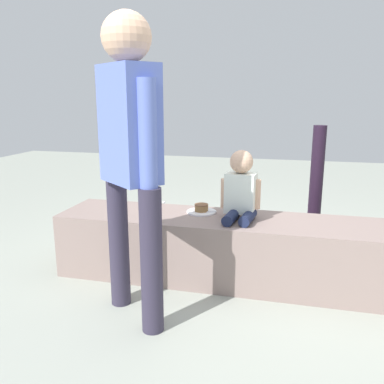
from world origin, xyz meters
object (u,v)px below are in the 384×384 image
(child_seated, at_px, (241,189))
(cake_box_white, at_px, (130,228))
(adult_standing, at_px, (130,144))
(water_bottle_near_gift, at_px, (164,211))
(party_cup_red, at_px, (274,228))
(cake_plate, at_px, (201,210))
(handbag_black_leather, at_px, (221,229))
(gift_bag, at_px, (248,210))

(child_seated, bearing_deg, cake_box_white, 147.91)
(adult_standing, bearing_deg, water_bottle_near_gift, 103.02)
(water_bottle_near_gift, bearing_deg, cake_box_white, -106.23)
(child_seated, xyz_separation_m, cake_box_white, (-1.15, 0.72, -0.62))
(adult_standing, height_order, party_cup_red, adult_standing)
(adult_standing, relative_size, cake_plate, 7.75)
(party_cup_red, bearing_deg, adult_standing, -113.16)
(adult_standing, bearing_deg, party_cup_red, 66.84)
(party_cup_red, relative_size, handbag_black_leather, 0.34)
(adult_standing, distance_m, party_cup_red, 2.14)
(adult_standing, bearing_deg, gift_bag, 76.38)
(party_cup_red, height_order, handbag_black_leather, handbag_black_leather)
(child_seated, bearing_deg, cake_plate, 165.08)
(child_seated, height_order, adult_standing, adult_standing)
(adult_standing, relative_size, party_cup_red, 15.90)
(adult_standing, bearing_deg, child_seated, 50.21)
(child_seated, height_order, cake_plate, child_seated)
(adult_standing, height_order, water_bottle_near_gift, adult_standing)
(cake_plate, relative_size, party_cup_red, 2.05)
(party_cup_red, xyz_separation_m, handbag_black_leather, (-0.47, -0.27, 0.05))
(cake_plate, distance_m, party_cup_red, 1.21)
(handbag_black_leather, bearing_deg, child_seated, -71.77)
(gift_bag, bearing_deg, cake_plate, -100.61)
(cake_plate, bearing_deg, gift_bag, 79.39)
(cake_plate, height_order, cake_box_white, cake_plate)
(child_seated, distance_m, water_bottle_near_gift, 1.73)
(cake_plate, distance_m, water_bottle_near_gift, 1.45)
(gift_bag, height_order, cake_box_white, gift_bag)
(adult_standing, relative_size, water_bottle_near_gift, 8.77)
(handbag_black_leather, bearing_deg, adult_standing, -100.57)
(handbag_black_leather, bearing_deg, party_cup_red, 30.31)
(water_bottle_near_gift, relative_size, party_cup_red, 1.81)
(gift_bag, xyz_separation_m, handbag_black_leather, (-0.20, -0.48, -0.06))
(adult_standing, bearing_deg, cake_plate, 71.53)
(cake_box_white, distance_m, handbag_black_leather, 0.89)
(gift_bag, relative_size, handbag_black_leather, 1.09)
(cake_box_white, bearing_deg, gift_bag, 27.78)
(gift_bag, xyz_separation_m, party_cup_red, (0.27, -0.21, -0.11))
(adult_standing, height_order, handbag_black_leather, adult_standing)
(water_bottle_near_gift, xyz_separation_m, cake_box_white, (-0.17, -0.57, -0.03))
(adult_standing, distance_m, cake_box_white, 1.80)
(cake_plate, bearing_deg, water_bottle_near_gift, 119.74)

